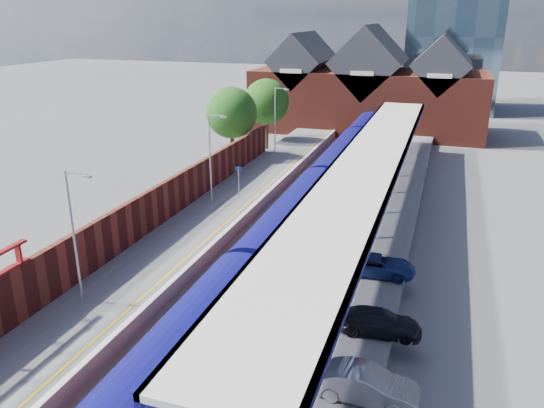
{
  "coord_description": "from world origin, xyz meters",
  "views": [
    {
      "loc": [
        10.35,
        -13.72,
        14.9
      ],
      "look_at": [
        -0.48,
        18.88,
        2.6
      ],
      "focal_mm": 35.0,
      "sensor_mm": 36.0,
      "label": 1
    }
  ],
  "objects": [
    {
      "name": "train",
      "position": [
        1.49,
        25.54,
        2.12
      ],
      "size": [
        2.93,
        65.92,
        3.45
      ],
      "color": "#0E0D5C",
      "rests_on": "ground"
    },
    {
      "name": "left_platform",
      "position": [
        -5.5,
        20.0,
        0.5
      ],
      "size": [
        5.0,
        76.0,
        1.0
      ],
      "primitive_type": "cube",
      "color": "#565659",
      "rests_on": "ground"
    },
    {
      "name": "parked_car_silver",
      "position": [
        8.5,
        3.17,
        1.66
      ],
      "size": [
        4.02,
        1.46,
        1.32
      ],
      "primitive_type": "imported",
      "rotation": [
        0.0,
        0.0,
        1.55
      ],
      "color": "#9C9BA0",
      "rests_on": "right_platform"
    },
    {
      "name": "coping_left",
      "position": [
        -3.15,
        20.0,
        1.02
      ],
      "size": [
        0.3,
        76.0,
        0.05
      ],
      "primitive_type": "cube",
      "color": "silver",
      "rests_on": "left_platform"
    },
    {
      "name": "lamp_post_c",
      "position": [
        -6.36,
        22.0,
        4.99
      ],
      "size": [
        1.48,
        0.18,
        7.0
      ],
      "color": "#A5A8AA",
      "rests_on": "left_platform"
    },
    {
      "name": "brick_wall",
      "position": [
        -8.1,
        13.54,
        2.45
      ],
      "size": [
        0.35,
        50.0,
        3.86
      ],
      "color": "maroon",
      "rests_on": "left_platform"
    },
    {
      "name": "yellow_line",
      "position": [
        -3.75,
        20.0,
        1.01
      ],
      "size": [
        0.14,
        76.0,
        0.01
      ],
      "primitive_type": "cube",
      "color": "yellow",
      "rests_on": "left_platform"
    },
    {
      "name": "platform_sign",
      "position": [
        -5.0,
        24.0,
        2.69
      ],
      "size": [
        0.55,
        0.08,
        2.5
      ],
      "color": "#A5A8AA",
      "rests_on": "left_platform"
    },
    {
      "name": "lamp_post_d",
      "position": [
        -6.36,
        38.0,
        4.99
      ],
      "size": [
        1.48,
        0.18,
        7.0
      ],
      "color": "#A5A8AA",
      "rests_on": "left_platform"
    },
    {
      "name": "coping_right",
      "position": [
        3.15,
        20.0,
        1.02
      ],
      "size": [
        0.3,
        76.0,
        0.05
      ],
      "primitive_type": "cube",
      "color": "silver",
      "rests_on": "right_platform"
    },
    {
      "name": "rails",
      "position": [
        0.0,
        20.0,
        0.12
      ],
      "size": [
        4.51,
        76.0,
        0.14
      ],
      "color": "slate",
      "rests_on": "ground"
    },
    {
      "name": "canopy",
      "position": [
        5.48,
        21.95,
        5.25
      ],
      "size": [
        4.5,
        52.0,
        4.48
      ],
      "color": "#100F57",
      "rests_on": "right_platform"
    },
    {
      "name": "tree_far",
      "position": [
        -9.35,
        43.91,
        5.35
      ],
      "size": [
        5.2,
        5.2,
        8.1
      ],
      "color": "#382314",
      "rests_on": "ground"
    },
    {
      "name": "parked_car_blue",
      "position": [
        7.52,
        13.77,
        1.58
      ],
      "size": [
        4.28,
        2.17,
        1.16
      ],
      "primitive_type": "imported",
      "rotation": [
        0.0,
        0.0,
        1.63
      ],
      "color": "navy",
      "rests_on": "right_platform"
    },
    {
      "name": "parked_car_dark",
      "position": [
        8.35,
        7.86,
        1.57
      ],
      "size": [
        4.06,
        1.91,
        1.15
      ],
      "primitive_type": "imported",
      "rotation": [
        0.0,
        0.0,
        1.65
      ],
      "color": "black",
      "rests_on": "right_platform"
    },
    {
      "name": "ballast_bed",
      "position": [
        0.0,
        20.0,
        0.03
      ],
      "size": [
        6.0,
        76.0,
        0.06
      ],
      "primitive_type": "cube",
      "color": "#473D33",
      "rests_on": "ground"
    },
    {
      "name": "right_platform",
      "position": [
        6.0,
        20.0,
        0.5
      ],
      "size": [
        6.0,
        76.0,
        1.0
      ],
      "primitive_type": "cube",
      "color": "#565659",
      "rests_on": "ground"
    },
    {
      "name": "lamp_post_b",
      "position": [
        -6.36,
        6.0,
        4.99
      ],
      "size": [
        1.48,
        0.18,
        7.0
      ],
      "color": "#A5A8AA",
      "rests_on": "left_platform"
    },
    {
      "name": "tree_near",
      "position": [
        -10.35,
        35.91,
        5.35
      ],
      "size": [
        5.2,
        5.2,
        8.1
      ],
      "color": "#382314",
      "rests_on": "ground"
    },
    {
      "name": "station_building",
      "position": [
        0.0,
        58.0,
        5.45
      ],
      "size": [
        30.0,
        12.12,
        13.78
      ],
      "color": "maroon",
      "rests_on": "ground"
    },
    {
      "name": "ground",
      "position": [
        0.0,
        30.0,
        0.0
      ],
      "size": [
        240.0,
        240.0,
        0.0
      ],
      "primitive_type": "plane",
      "color": "#5B5B5E",
      "rests_on": "ground"
    }
  ]
}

